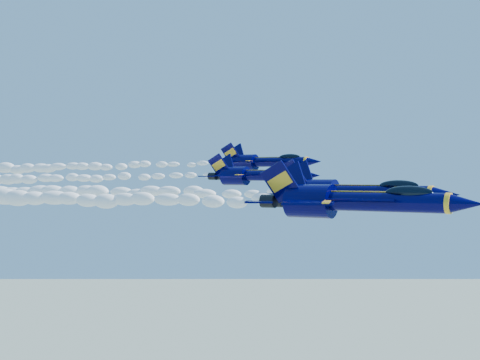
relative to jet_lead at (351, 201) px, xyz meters
The scene contains 8 objects.
jet_lead is the anchor object (origin of this frame).
smoke_trail_jet_lead 33.28m from the jet_lead, behind, with size 49.94×2.32×2.09m, color white.
jet_second 9.45m from the jet_lead, 112.30° to the left, with size 18.78×15.41×6.98m.
smoke_trail_jet_second 37.61m from the jet_lead, 166.58° to the left, with size 49.94×2.24×2.02m, color white.
jet_third 27.04m from the jet_lead, 137.90° to the left, with size 15.38×12.62×5.72m.
smoke_trail_jet_third 54.65m from the jet_lead, 160.68° to the left, with size 49.94×1.84×1.65m, color white.
jet_fourth 37.91m from the jet_lead, 131.01° to the left, with size 15.58×12.78×5.79m.
smoke_trail_jet_fourth 63.23m from the jet_lead, 153.23° to the left, with size 49.94×1.86×1.67m, color white.
Camera 1 is at (37.87, -68.93, 154.06)m, focal length 50.00 mm.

